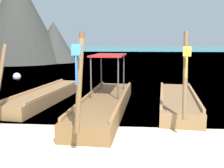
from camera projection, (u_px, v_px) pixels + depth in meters
The scene contains 7 objects.
ground at pixel (95, 161), 5.31m from camera, with size 120.00×120.00×0.00m, color beige.
sea_water at pixel (130, 51), 66.54m from camera, with size 120.00×120.00×0.00m, color teal.
longtail_boat_red_ribbon at pixel (48, 95), 10.60m from camera, with size 1.74×6.25×2.36m.
longtail_boat_blue_ribbon at pixel (105, 102), 9.10m from camera, with size 1.75×6.86×2.66m.
longtail_boat_yellow_ribbon at pixel (178, 101), 9.62m from camera, with size 1.83×5.80×2.70m.
karst_rock at pixel (22, 21), 29.93m from camera, with size 11.65×10.23×10.23m.
mooring_buoy_near at pixel (17, 77), 16.31m from camera, with size 0.49×0.49×0.49m.
Camera 1 is at (0.74, -4.94, 2.42)m, focal length 41.62 mm.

